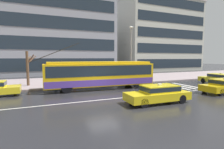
% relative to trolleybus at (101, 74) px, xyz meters
% --- Properties ---
extents(ground_plane, '(160.00, 160.00, 0.00)m').
position_rel_trolleybus_xyz_m(ground_plane, '(-1.03, -3.40, -1.55)').
color(ground_plane, '#27272A').
extents(sidewalk_slab, '(80.00, 10.00, 0.14)m').
position_rel_trolleybus_xyz_m(sidewalk_slab, '(-1.03, 6.60, -1.48)').
color(sidewalk_slab, gray).
rests_on(sidewalk_slab, ground_plane).
extents(crosswalk_stripe_edge_near, '(0.44, 4.40, 0.01)m').
position_rel_trolleybus_xyz_m(crosswalk_stripe_edge_near, '(7.18, -1.90, -1.55)').
color(crosswalk_stripe_edge_near, beige).
rests_on(crosswalk_stripe_edge_near, ground_plane).
extents(crosswalk_stripe_inner_a, '(0.44, 4.40, 0.01)m').
position_rel_trolleybus_xyz_m(crosswalk_stripe_inner_a, '(8.08, -1.90, -1.55)').
color(crosswalk_stripe_inner_a, beige).
rests_on(crosswalk_stripe_inner_a, ground_plane).
extents(crosswalk_stripe_center, '(0.44, 4.40, 0.01)m').
position_rel_trolleybus_xyz_m(crosswalk_stripe_center, '(8.98, -1.90, -1.55)').
color(crosswalk_stripe_center, beige).
rests_on(crosswalk_stripe_center, ground_plane).
extents(crosswalk_stripe_inner_b, '(0.44, 4.40, 0.01)m').
position_rel_trolleybus_xyz_m(crosswalk_stripe_inner_b, '(9.88, -1.90, -1.55)').
color(crosswalk_stripe_inner_b, beige).
rests_on(crosswalk_stripe_inner_b, ground_plane).
extents(lane_centre_line, '(72.00, 0.14, 0.01)m').
position_rel_trolleybus_xyz_m(lane_centre_line, '(-1.03, -4.60, -1.55)').
color(lane_centre_line, silver).
rests_on(lane_centre_line, ground_plane).
extents(trolleybus, '(12.21, 2.94, 4.64)m').
position_rel_trolleybus_xyz_m(trolleybus, '(0.00, 0.00, 0.00)').
color(trolleybus, yellow).
rests_on(trolleybus, ground_plane).
extents(taxi_cross_traffic, '(2.02, 4.63, 1.39)m').
position_rel_trolleybus_xyz_m(taxi_cross_traffic, '(14.35, -2.73, -0.85)').
color(taxi_cross_traffic, yellow).
rests_on(taxi_cross_traffic, ground_plane).
extents(taxi_oncoming_far, '(4.41, 1.89, 1.39)m').
position_rel_trolleybus_xyz_m(taxi_oncoming_far, '(9.71, -6.41, -0.85)').
color(taxi_oncoming_far, gold).
rests_on(taxi_oncoming_far, ground_plane).
extents(taxi_oncoming_near, '(4.71, 1.90, 1.39)m').
position_rel_trolleybus_xyz_m(taxi_oncoming_near, '(1.87, -7.00, -0.85)').
color(taxi_oncoming_near, yellow).
rests_on(taxi_oncoming_near, ground_plane).
extents(pedestrian_at_shelter, '(1.17, 1.17, 1.90)m').
position_rel_trolleybus_xyz_m(pedestrian_at_shelter, '(-4.22, 2.05, 0.10)').
color(pedestrian_at_shelter, '#1E324A').
rests_on(pedestrian_at_shelter, sidewalk_slab).
extents(pedestrian_approaching_curb, '(1.60, 1.60, 2.01)m').
position_rel_trolleybus_xyz_m(pedestrian_approaching_curb, '(-1.74, 4.59, 0.25)').
color(pedestrian_approaching_curb, '#534A42').
rests_on(pedestrian_approaching_curb, sidewalk_slab).
extents(street_lamp, '(0.60, 0.32, 6.95)m').
position_rel_trolleybus_xyz_m(street_lamp, '(4.89, 2.38, 2.68)').
color(street_lamp, gray).
rests_on(street_lamp, sidewalk_slab).
extents(street_tree_bare, '(1.07, 1.39, 3.79)m').
position_rel_trolleybus_xyz_m(street_tree_bare, '(-6.94, 4.44, 0.68)').
color(street_tree_bare, brown).
rests_on(street_tree_bare, sidewalk_slab).
extents(office_tower_corner_left, '(23.57, 11.50, 26.07)m').
position_rel_trolleybus_xyz_m(office_tower_corner_left, '(-2.66, 20.90, 11.49)').
color(office_tower_corner_left, '#8E909B').
rests_on(office_tower_corner_left, ground_plane).
extents(office_tower_corner_right, '(20.42, 10.62, 17.65)m').
position_rel_trolleybus_xyz_m(office_tower_corner_right, '(23.06, 20.30, 7.28)').
color(office_tower_corner_right, '#B8B9AA').
rests_on(office_tower_corner_right, ground_plane).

